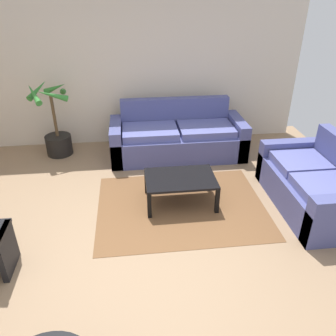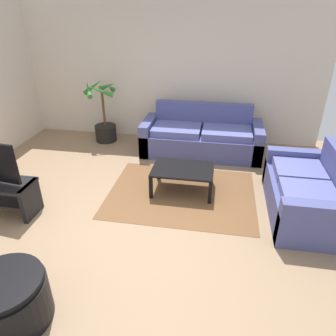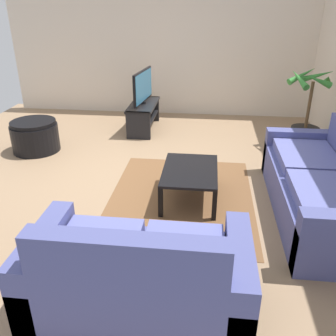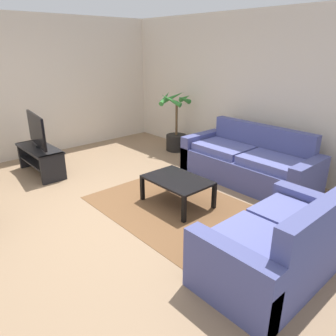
% 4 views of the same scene
% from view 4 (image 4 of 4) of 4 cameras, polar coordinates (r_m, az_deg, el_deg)
% --- Properties ---
extents(ground_plane, '(6.60, 6.60, 0.00)m').
position_cam_4_polar(ground_plane, '(4.57, -10.95, -7.08)').
color(ground_plane, '#937556').
extents(wall_back, '(6.00, 0.06, 2.70)m').
position_cam_4_polar(wall_back, '(6.16, 13.32, 13.26)').
color(wall_back, beige).
rests_on(wall_back, ground).
extents(wall_left, '(0.06, 6.00, 2.70)m').
position_cam_4_polar(wall_left, '(6.87, -25.22, 12.63)').
color(wall_left, beige).
rests_on(wall_left, ground).
extents(couch_main, '(2.23, 0.90, 0.90)m').
position_cam_4_polar(couch_main, '(5.43, 14.11, 0.75)').
color(couch_main, '#4C518C').
rests_on(couch_main, ground).
extents(couch_loveseat, '(0.90, 1.64, 0.90)m').
position_cam_4_polar(couch_loveseat, '(3.37, 19.05, -13.10)').
color(couch_loveseat, '#4C518C').
rests_on(couch_loveseat, ground).
extents(tv_stand, '(1.10, 0.45, 0.48)m').
position_cam_4_polar(tv_stand, '(6.01, -21.80, 1.92)').
color(tv_stand, black).
rests_on(tv_stand, ground).
extents(tv, '(0.96, 0.16, 0.58)m').
position_cam_4_polar(tv, '(5.88, -22.38, 6.27)').
color(tv, black).
rests_on(tv, tv_stand).
extents(coffee_table, '(0.92, 0.63, 0.39)m').
position_cam_4_polar(coffee_table, '(4.48, 1.68, -2.50)').
color(coffee_table, black).
rests_on(coffee_table, ground).
extents(area_rug, '(2.20, 1.70, 0.01)m').
position_cam_4_polar(area_rug, '(4.56, 0.71, -6.69)').
color(area_rug, brown).
rests_on(area_rug, ground).
extents(potted_palm, '(0.70, 0.71, 1.24)m').
position_cam_4_polar(potted_palm, '(6.85, 1.43, 6.59)').
color(potted_palm, black).
rests_on(potted_palm, ground).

